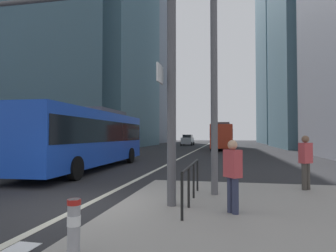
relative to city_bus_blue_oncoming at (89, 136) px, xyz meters
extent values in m
plane|color=#28282B|center=(3.72, 12.00, -1.84)|extent=(160.00, 160.00, 0.00)
cube|color=gray|center=(9.22, -9.00, -1.76)|extent=(9.00, 10.00, 0.15)
cube|color=beige|center=(3.72, 22.00, -1.83)|extent=(0.20, 80.00, 0.01)
cube|color=slate|center=(-12.28, 30.77, 16.61)|extent=(13.38, 21.57, 36.90)
cube|color=slate|center=(-12.28, 56.42, 18.38)|extent=(10.12, 24.91, 40.43)
cube|color=slate|center=(20.72, 56.12, 23.20)|extent=(10.99, 21.13, 50.07)
cube|color=blue|center=(0.00, -0.03, -0.11)|extent=(2.83, 12.06, 2.75)
cube|color=black|center=(0.00, -0.03, 0.23)|extent=(2.86, 11.82, 1.10)
cube|color=#4C4C51|center=(-0.05, 1.76, 1.41)|extent=(1.87, 4.37, 0.30)
cylinder|color=black|center=(1.31, -3.84, -1.34)|extent=(0.33, 1.01, 1.00)
cylinder|color=black|center=(-1.09, -3.90, -1.34)|extent=(0.33, 1.01, 1.00)
cylinder|color=black|center=(1.10, 3.84, -1.34)|extent=(0.33, 1.01, 1.00)
cylinder|color=black|center=(-1.30, 3.77, -1.34)|extent=(0.33, 1.01, 1.00)
cylinder|color=black|center=(-2.54, -3.40, -1.52)|extent=(0.24, 0.65, 0.64)
cube|color=red|center=(6.94, 23.77, -0.11)|extent=(2.75, 11.25, 2.75)
cube|color=black|center=(6.94, 23.77, 0.23)|extent=(2.78, 11.02, 1.10)
cube|color=#4C4C51|center=(6.91, 22.09, 1.41)|extent=(1.84, 4.07, 0.30)
cylinder|color=black|center=(5.82, 27.37, -1.34)|extent=(0.32, 1.01, 1.00)
cylinder|color=black|center=(8.22, 27.32, -1.34)|extent=(0.32, 1.01, 1.00)
cylinder|color=black|center=(5.67, 20.21, -1.34)|extent=(0.32, 1.01, 1.00)
cylinder|color=black|center=(8.07, 20.16, -1.34)|extent=(0.32, 1.01, 1.00)
cube|color=silver|center=(0.54, 37.56, -0.97)|extent=(1.86, 4.15, 1.10)
cube|color=black|center=(0.55, 37.71, -0.16)|extent=(1.54, 2.25, 0.52)
cylinder|color=black|center=(1.42, 36.14, -1.52)|extent=(0.23, 0.64, 0.64)
cylinder|color=black|center=(-0.40, 36.18, -1.52)|extent=(0.23, 0.64, 0.64)
cylinder|color=black|center=(1.48, 38.94, -1.52)|extent=(0.23, 0.64, 0.64)
cylinder|color=black|center=(-0.34, 38.98, -1.52)|extent=(0.23, 0.64, 0.64)
cube|color=#232838|center=(6.96, 42.52, -0.97)|extent=(1.83, 4.11, 1.10)
cube|color=black|center=(6.97, 42.37, -0.16)|extent=(1.52, 2.23, 0.52)
cylinder|color=black|center=(6.04, 43.89, -1.52)|extent=(0.23, 0.64, 0.64)
cylinder|color=black|center=(7.86, 43.92, -1.52)|extent=(0.23, 0.64, 0.64)
cylinder|color=black|center=(6.07, 41.11, -1.52)|extent=(0.23, 0.64, 0.64)
cylinder|color=black|center=(7.89, 41.14, -1.52)|extent=(0.23, 0.64, 0.64)
cylinder|color=#515156|center=(6.09, -7.91, 1.31)|extent=(0.22, 0.22, 6.00)
cube|color=white|center=(5.84, -8.09, 1.51)|extent=(0.04, 0.60, 0.44)
cylinder|color=#56565B|center=(7.06, -6.33, 2.31)|extent=(0.20, 0.20, 8.00)
cylinder|color=#99999E|center=(5.26, -11.10, -1.29)|extent=(0.18, 0.18, 0.80)
cylinder|color=white|center=(5.26, -11.10, -1.19)|extent=(0.19, 0.19, 0.14)
cylinder|color=#B21E19|center=(5.26, -11.10, -0.93)|extent=(0.20, 0.20, 0.08)
cylinder|color=black|center=(6.52, -9.09, -1.21)|extent=(0.06, 0.06, 0.95)
cylinder|color=black|center=(6.52, -8.02, -1.21)|extent=(0.06, 0.06, 0.95)
cylinder|color=black|center=(6.52, -6.95, -1.21)|extent=(0.06, 0.06, 0.95)
cylinder|color=black|center=(6.52, -5.88, -1.21)|extent=(0.06, 0.06, 0.95)
cylinder|color=black|center=(6.52, -7.49, -0.74)|extent=(0.06, 3.21, 0.06)
cylinder|color=#423D38|center=(9.78, -5.09, -1.27)|extent=(0.15, 0.15, 0.83)
cylinder|color=#423D38|center=(9.91, -4.99, -1.27)|extent=(0.15, 0.15, 0.83)
cube|color=#B73D42|center=(9.85, -5.04, -0.53)|extent=(0.45, 0.42, 0.64)
sphere|color=brown|center=(9.85, -5.04, -0.10)|extent=(0.23, 0.23, 0.23)
cylinder|color=#2D334C|center=(7.59, -8.39, -1.29)|extent=(0.15, 0.15, 0.79)
cylinder|color=#2D334C|center=(7.49, -8.26, -1.29)|extent=(0.15, 0.15, 0.79)
cube|color=#B73D42|center=(7.54, -8.32, -0.60)|extent=(0.42, 0.45, 0.61)
sphere|color=tan|center=(7.54, -8.32, -0.19)|extent=(0.22, 0.22, 0.22)
camera|label=1|loc=(7.41, -14.99, 0.03)|focal=31.48mm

